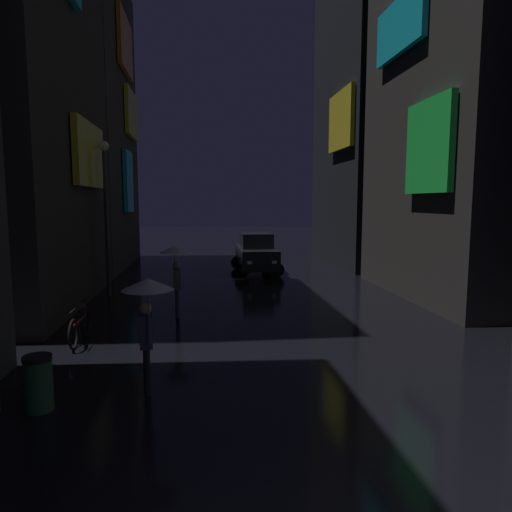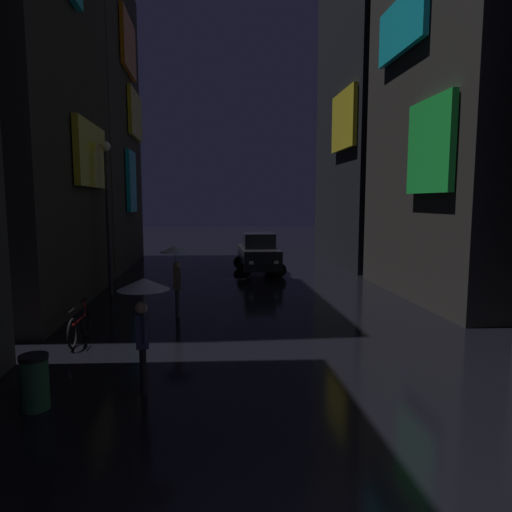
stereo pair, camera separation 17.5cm
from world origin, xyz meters
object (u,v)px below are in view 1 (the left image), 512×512
at_px(car_distant, 256,254).
at_px(streetlamp_left_far, 106,200).
at_px(bicycle_parked_at_storefront, 80,327).
at_px(trash_bin, 38,383).
at_px(pedestrian_midstreet_centre_clear, 175,261).
at_px(pedestrian_foreground_right_clear, 147,304).

relative_size(car_distant, streetlamp_left_far, 0.75).
bearing_deg(bicycle_parked_at_storefront, car_distant, 61.76).
bearing_deg(trash_bin, pedestrian_midstreet_centre_clear, 72.44).
relative_size(car_distant, trash_bin, 4.47).
bearing_deg(car_distant, trash_bin, -110.50).
bearing_deg(trash_bin, streetlamp_left_far, 94.26).
height_order(bicycle_parked_at_storefront, streetlamp_left_far, streetlamp_left_far).
bearing_deg(streetlamp_left_far, car_distant, 38.47).
height_order(pedestrian_midstreet_centre_clear, car_distant, pedestrian_midstreet_centre_clear).
bearing_deg(pedestrian_foreground_right_clear, pedestrian_midstreet_centre_clear, 88.27).
xyz_separation_m(pedestrian_foreground_right_clear, streetlamp_left_far, (-2.44, 9.02, 1.80)).
distance_m(bicycle_parked_at_storefront, trash_bin, 3.76).
height_order(streetlamp_left_far, trash_bin, streetlamp_left_far).
bearing_deg(bicycle_parked_at_storefront, streetlamp_left_far, 94.05).
bearing_deg(streetlamp_left_far, bicycle_parked_at_storefront, -85.95).
relative_size(pedestrian_midstreet_centre_clear, trash_bin, 2.28).
bearing_deg(streetlamp_left_far, pedestrian_midstreet_centre_clear, -52.22).
relative_size(pedestrian_foreground_right_clear, car_distant, 0.51).
height_order(pedestrian_foreground_right_clear, streetlamp_left_far, streetlamp_left_far).
xyz_separation_m(pedestrian_foreground_right_clear, bicycle_parked_at_storefront, (-2.04, 3.37, -1.28)).
xyz_separation_m(streetlamp_left_far, trash_bin, (0.70, -9.40, -3.00)).
bearing_deg(trash_bin, pedestrian_foreground_right_clear, 12.22).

